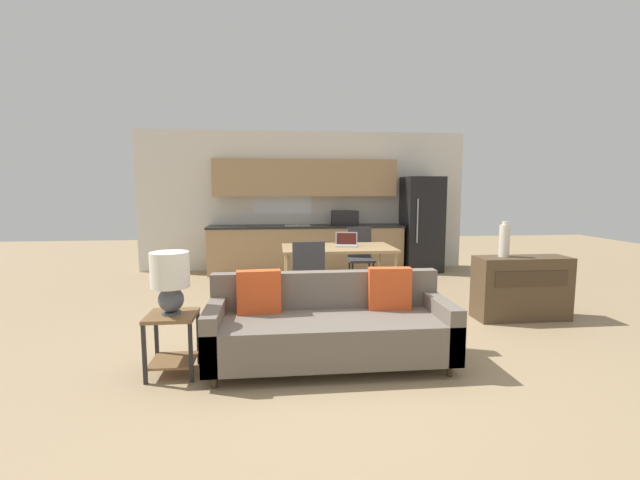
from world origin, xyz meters
name	(u,v)px	position (x,y,z in m)	size (l,w,h in m)	color
ground_plane	(341,359)	(0.00, 0.00, 0.00)	(20.00, 20.00, 0.00)	#9E8460
wall_back	(305,201)	(-0.01, 4.63, 1.35)	(6.40, 0.07, 2.70)	silver
kitchen_counter	(307,228)	(0.01, 4.33, 0.84)	(3.69, 0.65, 2.15)	tan
refrigerator	(421,224)	(2.24, 4.22, 0.91)	(0.70, 0.75, 1.82)	black
dining_table	(338,251)	(0.30, 2.25, 0.70)	(1.60, 0.95, 0.76)	tan
couch	(329,327)	(-0.12, -0.05, 0.34)	(2.17, 0.80, 0.85)	#3D2D1E
side_table	(172,334)	(-1.49, -0.15, 0.35)	(0.41, 0.41, 0.53)	brown
table_lamp	(170,277)	(-1.49, -0.15, 0.85)	(0.32, 0.32, 0.53)	#4C515B
credenza	(521,288)	(2.40, 1.03, 0.38)	(1.13, 0.40, 0.77)	brown
vase	(504,240)	(2.17, 1.07, 0.97)	(0.13, 0.13, 0.43)	beige
dining_chair_far_right	(360,254)	(0.82, 3.12, 0.51)	(0.43, 0.43, 0.95)	#38383D
dining_chair_near_left	(307,275)	(-0.20, 1.45, 0.51)	(0.45, 0.45, 0.95)	#38383D
laptop	(346,243)	(0.44, 2.32, 0.81)	(0.36, 0.31, 0.20)	#B7BABC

